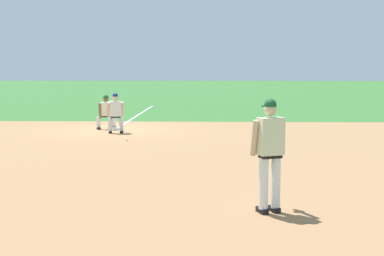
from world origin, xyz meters
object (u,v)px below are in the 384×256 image
object	(u,v)px
baserunner	(116,111)
first_base_bag	(115,129)
first_baseman	(107,110)
pitcher	(270,148)
baseball	(127,140)

from	to	relation	value
baserunner	first_base_bag	bearing A→B (deg)	11.60
first_baseman	baserunner	size ratio (longest dim) A/B	0.92
pitcher	baserunner	xyz separation A→B (m)	(10.51, 4.39, -0.27)
first_base_bag	baseball	size ratio (longest dim) A/B	5.14
first_baseman	baserunner	world-z (taller)	baserunner
first_base_bag	pitcher	size ratio (longest dim) A/B	0.20
first_base_bag	first_baseman	bearing A→B (deg)	62.22
baseball	pitcher	xyz separation A→B (m)	(-8.49, -3.68, 1.02)
baseball	baserunner	world-z (taller)	baserunner
first_baseman	first_base_bag	bearing A→B (deg)	-117.78
first_base_bag	baserunner	size ratio (longest dim) A/B	0.26
pitcher	first_baseman	distance (m)	12.72
first_base_bag	baserunner	xyz separation A→B (m)	(-1.03, -0.21, 0.75)
first_base_bag	baseball	world-z (taller)	first_base_bag
first_base_bag	baserunner	bearing A→B (deg)	-168.40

